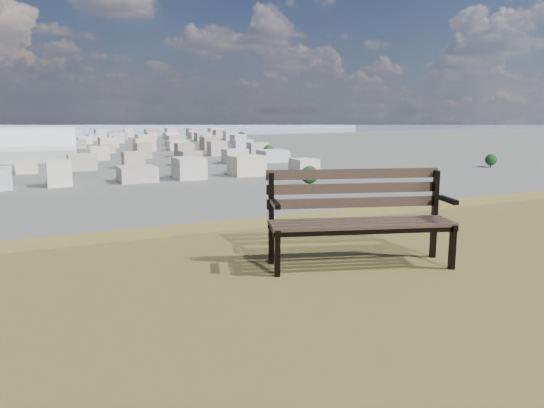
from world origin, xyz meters
TOP-DOWN VIEW (x-y plane):
  - park_bench at (1.30, 2.08)m, footprint 1.85×1.07m
  - grass_tufts at (0.19, -0.33)m, footprint 12.49×7.38m
  - arena at (-2.20, 304.95)m, footprint 58.45×29.16m
  - city_blocks at (0.00, 394.44)m, footprint 395.00×361.00m
  - bay_water at (0.00, 900.00)m, footprint 2400.00×700.00m

SIDE VIEW (x-z plane):
  - bay_water at x=0.00m, z-range -0.06..0.06m
  - city_blocks at x=0.00m, z-range 0.00..7.00m
  - arena at x=-2.20m, z-range -6.29..17.52m
  - grass_tufts at x=0.19m, z-range 24.98..25.26m
  - park_bench at x=1.30m, z-range 25.06..25.98m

